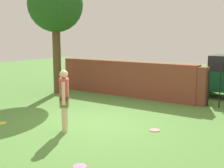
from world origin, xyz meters
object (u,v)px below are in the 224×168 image
at_px(frisbee_red, 155,130).
at_px(frisbee_pink, 80,167).
at_px(frisbee_yellow, 2,123).
at_px(person, 64,98).
at_px(tree, 55,6).

xyz_separation_m(frisbee_red, frisbee_pink, (-0.16, -2.84, 0.00)).
bearing_deg(frisbee_yellow, person, 15.34).
xyz_separation_m(tree, frisbee_red, (5.99, -2.42, -3.75)).
relative_size(frisbee_yellow, frisbee_red, 1.00).
bearing_deg(tree, frisbee_red, -22.03).
distance_m(tree, frisbee_red, 7.47).
xyz_separation_m(person, frisbee_yellow, (-1.97, -0.54, -0.89)).
bearing_deg(frisbee_yellow, tree, 115.64).
bearing_deg(person, frisbee_yellow, 66.17).
bearing_deg(frisbee_pink, tree, 137.88).
xyz_separation_m(tree, person, (4.05, -3.80, -2.86)).
bearing_deg(frisbee_yellow, frisbee_pink, -13.87).
xyz_separation_m(tree, frisbee_pink, (5.82, -5.26, -3.75)).
height_order(tree, frisbee_yellow, tree).
xyz_separation_m(frisbee_yellow, frisbee_pink, (3.74, -0.92, 0.00)).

